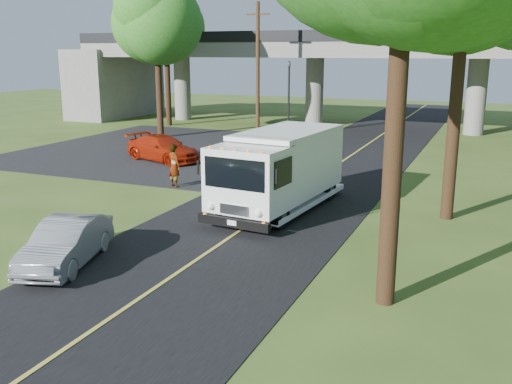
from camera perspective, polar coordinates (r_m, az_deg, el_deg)
The scene contains 13 objects.
ground at distance 15.21m, azimuth -9.06°, elevation -8.87°, with size 120.00×120.00×0.00m, color #3B501C.
road at distance 23.83m, azimuth 3.72°, elevation -0.31°, with size 7.00×90.00×0.02m, color black.
parking_lot at distance 35.62m, azimuth -8.82°, elevation 4.29°, with size 16.00×18.00×0.01m, color black.
lane_line at distance 23.82m, azimuth 3.72°, elevation -0.26°, with size 0.12×90.00×0.01m, color gold.
overpass at distance 44.49m, azimuth 13.48°, elevation 11.86°, with size 54.00×10.00×7.30m.
traffic_signal at distance 40.27m, azimuth 3.30°, elevation 10.10°, with size 0.18×0.22×5.20m.
utility_pole at distance 38.89m, azimuth 0.18°, elevation 12.05°, with size 1.60×0.26×9.00m.
tree_left_lot at distance 39.93m, azimuth -9.81°, elevation 16.65°, with size 5.60×5.50×10.50m.
tree_left_far at distance 46.58m, azimuth -8.90°, elevation 15.71°, with size 5.26×5.16×9.89m.
step_van at distance 21.28m, azimuth 2.41°, elevation 2.41°, with size 3.25×7.28×2.97m.
red_sedan at distance 31.66m, azimuth -9.31°, elevation 4.34°, with size 1.93×4.74×1.38m, color #A6200A.
silver_sedan at distance 16.83m, azimuth -18.47°, elevation -4.85°, with size 1.36×3.90×1.28m, color gray.
pedestrian at distance 25.31m, azimuth -8.18°, elevation 2.62°, with size 0.70×0.46×1.91m, color gray.
Camera 1 is at (7.59, -11.82, 5.84)m, focal length 40.00 mm.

